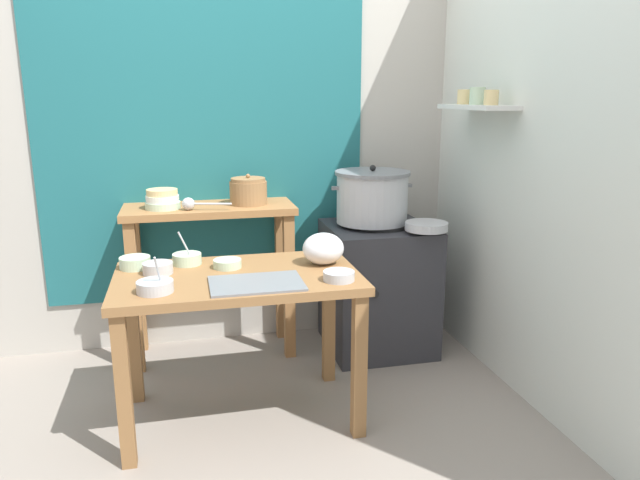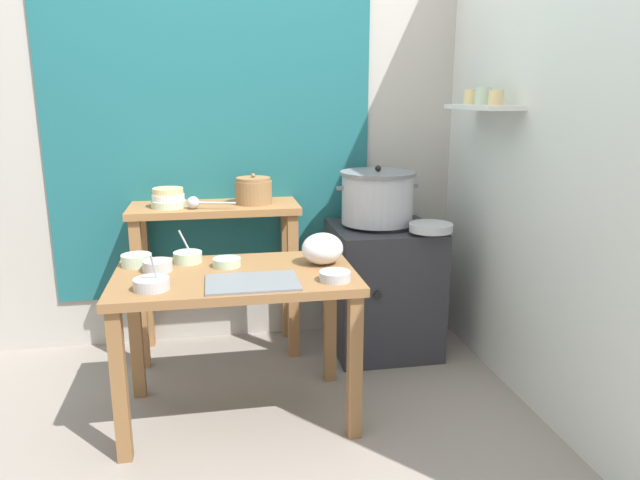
{
  "view_description": "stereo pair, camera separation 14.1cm",
  "coord_description": "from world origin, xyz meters",
  "px_view_note": "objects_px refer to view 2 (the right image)",
  "views": [
    {
      "loc": [
        -0.29,
        -2.51,
        1.51
      ],
      "look_at": [
        0.35,
        0.21,
        0.82
      ],
      "focal_mm": 33.0,
      "sensor_mm": 36.0,
      "label": 1
    },
    {
      "loc": [
        -0.15,
        -2.54,
        1.51
      ],
      "look_at": [
        0.35,
        0.21,
        0.82
      ],
      "focal_mm": 33.0,
      "sensor_mm": 36.0,
      "label": 2
    }
  ],
  "objects_px": {
    "prep_bowl_1": "(335,276)",
    "serving_tray": "(252,282)",
    "clay_pot": "(254,191)",
    "plastic_bag": "(322,249)",
    "prep_bowl_0": "(136,260)",
    "steamer_pot": "(377,197)",
    "stove_block": "(383,288)",
    "prep_bowl_3": "(188,257)",
    "ladle": "(195,203)",
    "bowl_stack_enamel": "(168,198)",
    "prep_bowl_5": "(158,265)",
    "prep_table": "(236,296)",
    "back_shelf_table": "(216,242)",
    "prep_bowl_2": "(152,283)",
    "prep_bowl_4": "(227,262)",
    "wide_pan": "(431,227)"
  },
  "relations": [
    {
      "from": "clay_pot",
      "to": "plastic_bag",
      "type": "xyz_separation_m",
      "value": [
        0.28,
        -0.7,
        -0.18
      ]
    },
    {
      "from": "back_shelf_table",
      "to": "prep_bowl_1",
      "type": "height_order",
      "value": "back_shelf_table"
    },
    {
      "from": "ladle",
      "to": "prep_bowl_5",
      "type": "height_order",
      "value": "ladle"
    },
    {
      "from": "prep_bowl_0",
      "to": "prep_bowl_2",
      "type": "bearing_deg",
      "value": -74.63
    },
    {
      "from": "steamer_pot",
      "to": "prep_bowl_5",
      "type": "relative_size",
      "value": 3.59
    },
    {
      "from": "steamer_pot",
      "to": "stove_block",
      "type": "bearing_deg",
      "value": -26.62
    },
    {
      "from": "back_shelf_table",
      "to": "prep_bowl_2",
      "type": "xyz_separation_m",
      "value": [
        -0.27,
        -0.94,
        0.07
      ]
    },
    {
      "from": "prep_bowl_3",
      "to": "steamer_pot",
      "type": "bearing_deg",
      "value": 22.32
    },
    {
      "from": "prep_bowl_0",
      "to": "prep_bowl_4",
      "type": "bearing_deg",
      "value": -12.09
    },
    {
      "from": "stove_block",
      "to": "prep_bowl_1",
      "type": "bearing_deg",
      "value": -119.34
    },
    {
      "from": "prep_bowl_5",
      "to": "bowl_stack_enamel",
      "type": "bearing_deg",
      "value": 88.45
    },
    {
      "from": "back_shelf_table",
      "to": "stove_block",
      "type": "height_order",
      "value": "back_shelf_table"
    },
    {
      "from": "prep_table",
      "to": "prep_bowl_3",
      "type": "relative_size",
      "value": 6.6
    },
    {
      "from": "prep_bowl_1",
      "to": "steamer_pot",
      "type": "bearing_deg",
      "value": 63.34
    },
    {
      "from": "bowl_stack_enamel",
      "to": "plastic_bag",
      "type": "height_order",
      "value": "bowl_stack_enamel"
    },
    {
      "from": "stove_block",
      "to": "prep_bowl_2",
      "type": "height_order",
      "value": "prep_bowl_2"
    },
    {
      "from": "prep_bowl_2",
      "to": "back_shelf_table",
      "type": "bearing_deg",
      "value": 73.87
    },
    {
      "from": "prep_bowl_1",
      "to": "prep_bowl_3",
      "type": "xyz_separation_m",
      "value": [
        -0.65,
        0.41,
        0.01
      ]
    },
    {
      "from": "prep_bowl_1",
      "to": "prep_bowl_2",
      "type": "distance_m",
      "value": 0.78
    },
    {
      "from": "prep_bowl_5",
      "to": "prep_bowl_3",
      "type": "bearing_deg",
      "value": 44.23
    },
    {
      "from": "clay_pot",
      "to": "serving_tray",
      "type": "bearing_deg",
      "value": -94.81
    },
    {
      "from": "stove_block",
      "to": "prep_bowl_4",
      "type": "bearing_deg",
      "value": -150.56
    },
    {
      "from": "ladle",
      "to": "prep_bowl_3",
      "type": "xyz_separation_m",
      "value": [
        -0.03,
        -0.44,
        -0.19
      ]
    },
    {
      "from": "clay_pot",
      "to": "prep_bowl_4",
      "type": "relative_size",
      "value": 1.61
    },
    {
      "from": "serving_tray",
      "to": "prep_bowl_0",
      "type": "bearing_deg",
      "value": 144.47
    },
    {
      "from": "wide_pan",
      "to": "prep_bowl_4",
      "type": "height_order",
      "value": "wide_pan"
    },
    {
      "from": "wide_pan",
      "to": "prep_bowl_1",
      "type": "xyz_separation_m",
      "value": [
        -0.66,
        -0.59,
        -0.06
      ]
    },
    {
      "from": "prep_bowl_1",
      "to": "serving_tray",
      "type": "bearing_deg",
      "value": 176.02
    },
    {
      "from": "clay_pot",
      "to": "prep_bowl_5",
      "type": "bearing_deg",
      "value": -126.13
    },
    {
      "from": "clay_pot",
      "to": "prep_bowl_5",
      "type": "xyz_separation_m",
      "value": [
        -0.5,
        -0.68,
        -0.23
      ]
    },
    {
      "from": "prep_bowl_3",
      "to": "ladle",
      "type": "bearing_deg",
      "value": 85.62
    },
    {
      "from": "prep_table",
      "to": "back_shelf_table",
      "type": "distance_m",
      "value": 0.78
    },
    {
      "from": "steamer_pot",
      "to": "prep_bowl_5",
      "type": "height_order",
      "value": "steamer_pot"
    },
    {
      "from": "prep_bowl_5",
      "to": "stove_block",
      "type": "bearing_deg",
      "value": 23.79
    },
    {
      "from": "plastic_bag",
      "to": "serving_tray",
      "type": "bearing_deg",
      "value": -145.68
    },
    {
      "from": "ladle",
      "to": "prep_bowl_4",
      "type": "xyz_separation_m",
      "value": [
        0.15,
        -0.55,
        -0.19
      ]
    },
    {
      "from": "clay_pot",
      "to": "prep_bowl_5",
      "type": "relative_size",
      "value": 1.58
    },
    {
      "from": "steamer_pot",
      "to": "plastic_bag",
      "type": "height_order",
      "value": "steamer_pot"
    },
    {
      "from": "clay_pot",
      "to": "wide_pan",
      "type": "xyz_separation_m",
      "value": [
        0.94,
        -0.37,
        -0.17
      ]
    },
    {
      "from": "prep_table",
      "to": "wide_pan",
      "type": "height_order",
      "value": "wide_pan"
    },
    {
      "from": "stove_block",
      "to": "clay_pot",
      "type": "bearing_deg",
      "value": 170.17
    },
    {
      "from": "plastic_bag",
      "to": "bowl_stack_enamel",
      "type": "bearing_deg",
      "value": 138.5
    },
    {
      "from": "bowl_stack_enamel",
      "to": "clay_pot",
      "type": "bearing_deg",
      "value": 3.59
    },
    {
      "from": "prep_table",
      "to": "back_shelf_table",
      "type": "xyz_separation_m",
      "value": [
        -0.08,
        0.77,
        0.07
      ]
    },
    {
      "from": "wide_pan",
      "to": "prep_bowl_2",
      "type": "bearing_deg",
      "value": -158.4
    },
    {
      "from": "ladle",
      "to": "plastic_bag",
      "type": "distance_m",
      "value": 0.86
    },
    {
      "from": "prep_table",
      "to": "prep_bowl_1",
      "type": "distance_m",
      "value": 0.49
    },
    {
      "from": "plastic_bag",
      "to": "prep_bowl_0",
      "type": "bearing_deg",
      "value": 171.43
    },
    {
      "from": "prep_bowl_3",
      "to": "prep_bowl_5",
      "type": "xyz_separation_m",
      "value": [
        -0.13,
        -0.13,
        -0.0
      ]
    },
    {
      "from": "prep_bowl_0",
      "to": "clay_pot",
      "type": "bearing_deg",
      "value": 43.1
    }
  ]
}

